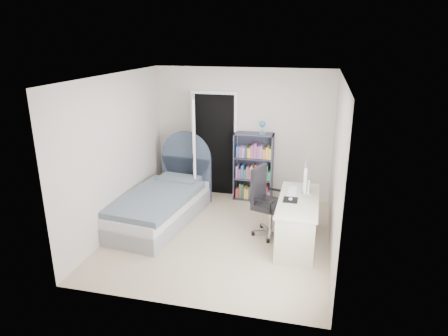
% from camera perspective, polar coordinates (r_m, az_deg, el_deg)
% --- Properties ---
extents(room_shell, '(3.50, 3.70, 2.60)m').
position_cam_1_polar(room_shell, '(5.99, -0.66, 0.95)').
color(room_shell, tan).
rests_on(room_shell, ground).
extents(door, '(0.92, 0.80, 2.06)m').
position_cam_1_polar(door, '(7.65, -3.22, 3.11)').
color(door, black).
rests_on(door, ground).
extents(bed, '(1.28, 2.30, 1.35)m').
position_cam_1_polar(bed, '(6.97, -8.85, -4.97)').
color(bed, gray).
rests_on(bed, ground).
extents(nightstand, '(0.36, 0.36, 0.54)m').
position_cam_1_polar(nightstand, '(7.94, -6.07, -1.56)').
color(nightstand, '#D9A685').
rests_on(nightstand, ground).
extents(floor_lamp, '(0.19, 0.19, 1.31)m').
position_cam_1_polar(floor_lamp, '(7.76, -4.50, -0.53)').
color(floor_lamp, silver).
rests_on(floor_lamp, ground).
extents(bookcase, '(0.74, 0.32, 1.56)m').
position_cam_1_polar(bookcase, '(7.67, 4.33, -0.30)').
color(bookcase, '#3B3E50').
rests_on(bookcase, ground).
extents(desk, '(0.59, 1.47, 1.21)m').
position_cam_1_polar(desk, '(6.22, 10.46, -7.15)').
color(desk, beige).
rests_on(desk, ground).
extents(office_chair, '(0.62, 0.64, 1.12)m').
position_cam_1_polar(office_chair, '(6.33, 6.01, -4.28)').
color(office_chair, silver).
rests_on(office_chair, ground).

